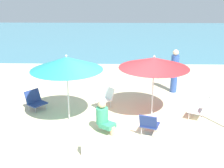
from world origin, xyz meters
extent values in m
plane|color=beige|center=(0.00, 0.00, 0.00)|extent=(40.00, 40.00, 0.00)
cube|color=teal|center=(0.00, 14.68, 0.00)|extent=(40.00, 16.00, 0.01)
cylinder|color=silver|center=(-1.50, 0.44, 0.93)|extent=(0.04, 0.04, 1.86)
cone|color=teal|center=(-1.50, 0.44, 1.68)|extent=(2.01, 2.01, 0.36)
sphere|color=silver|center=(-1.50, 0.44, 1.89)|extent=(0.06, 0.06, 0.06)
cylinder|color=silver|center=(0.93, 0.85, 0.88)|extent=(0.04, 0.04, 1.76)
cone|color=red|center=(0.93, 0.85, 1.61)|extent=(2.04, 2.04, 0.30)
sphere|color=silver|center=(0.93, 0.85, 1.79)|extent=(0.06, 0.06, 0.06)
cube|color=white|center=(-0.57, 1.31, 0.27)|extent=(0.63, 0.63, 0.03)
cube|color=white|center=(-0.37, 1.46, 0.45)|extent=(0.38, 0.43, 0.35)
cylinder|color=silver|center=(-0.60, 1.06, 0.13)|extent=(0.02, 0.02, 0.26)
cylinder|color=silver|center=(-0.82, 1.34, 0.13)|extent=(0.02, 0.02, 0.26)
cylinder|color=silver|center=(-0.31, 1.29, 0.13)|extent=(0.02, 0.02, 0.26)
cylinder|color=silver|center=(-0.53, 1.57, 0.13)|extent=(0.02, 0.02, 0.26)
cube|color=navy|center=(-2.59, 1.11, 0.20)|extent=(0.66, 0.67, 0.03)
cube|color=navy|center=(-2.77, 1.26, 0.40)|extent=(0.45, 0.49, 0.39)
cylinder|color=silver|center=(-2.33, 1.16, 0.09)|extent=(0.02, 0.02, 0.19)
cylinder|color=silver|center=(-2.59, 0.85, 0.09)|extent=(0.02, 0.02, 0.19)
cylinder|color=silver|center=(-2.59, 1.38, 0.09)|extent=(0.02, 0.02, 0.19)
cylinder|color=silver|center=(-2.86, 1.06, 0.09)|extent=(0.02, 0.02, 0.19)
cube|color=white|center=(2.19, 0.57, 0.25)|extent=(0.57, 0.58, 0.03)
cube|color=white|center=(2.39, 0.47, 0.46)|extent=(0.34, 0.47, 0.41)
cylinder|color=silver|center=(1.96, 0.48, 0.12)|extent=(0.02, 0.02, 0.23)
cylinder|color=silver|center=(2.12, 0.80, 0.12)|extent=(0.02, 0.02, 0.23)
cylinder|color=silver|center=(2.26, 0.34, 0.12)|extent=(0.02, 0.02, 0.23)
cylinder|color=silver|center=(2.42, 0.66, 0.12)|extent=(0.02, 0.02, 0.23)
cube|color=navy|center=(0.75, -0.40, 0.27)|extent=(0.56, 0.54, 0.03)
cube|color=navy|center=(0.67, -0.61, 0.46)|extent=(0.47, 0.29, 0.36)
cylinder|color=silver|center=(0.63, -0.18, 0.13)|extent=(0.02, 0.02, 0.26)
cylinder|color=silver|center=(0.97, -0.30, 0.13)|extent=(0.02, 0.02, 0.26)
cylinder|color=silver|center=(0.52, -0.49, 0.13)|extent=(0.02, 0.02, 0.26)
cylinder|color=silver|center=(0.86, -0.61, 0.13)|extent=(0.02, 0.02, 0.26)
cylinder|color=#2D519E|center=(1.92, 2.83, 0.39)|extent=(0.24, 0.24, 0.78)
cylinder|color=#2D519E|center=(1.92, 2.83, 1.07)|extent=(0.28, 0.28, 0.58)
sphere|color=beige|center=(1.92, 2.83, 1.46)|extent=(0.21, 0.21, 0.21)
cube|color=#389970|center=(-0.36, -0.38, 0.23)|extent=(0.48, 0.47, 0.12)
cylinder|color=#DBAD84|center=(-0.23, -0.47, 0.12)|extent=(0.12, 0.12, 0.23)
cylinder|color=#389970|center=(-0.50, -0.27, 0.46)|extent=(0.32, 0.32, 0.44)
sphere|color=#DBAD84|center=(-0.50, -0.27, 0.78)|extent=(0.21, 0.21, 0.21)
cube|color=silver|center=(-0.76, -1.37, 0.17)|extent=(0.33, 0.23, 0.34)
camera|label=1|loc=(-0.08, -7.34, 3.74)|focal=47.45mm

